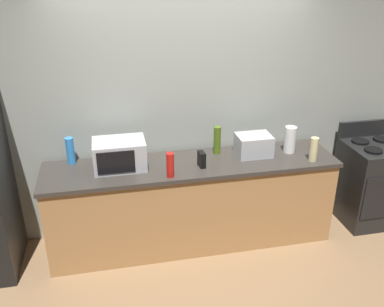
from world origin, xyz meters
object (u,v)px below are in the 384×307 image
object	(u,v)px
cordless_phone	(202,159)
bottle_hand_soap	(314,149)
paper_towel_roll	(290,140)
bottle_spray_cleaner	(70,151)
stove_range	(370,182)
toaster_oven	(254,145)
bottle_olive_oil	(217,140)
bottle_hot_sauce	(170,165)
microwave	(119,154)

from	to	relation	value
cordless_phone	bottle_hand_soap	size ratio (longest dim) A/B	0.63
paper_towel_roll	bottle_spray_cleaner	bearing A→B (deg)	175.06
stove_range	paper_towel_roll	world-z (taller)	paper_towel_roll
stove_range	toaster_oven	bearing A→B (deg)	177.47
cordless_phone	bottle_spray_cleaner	bearing A→B (deg)	157.78
bottle_olive_oil	toaster_oven	bearing A→B (deg)	-18.27
stove_range	bottle_spray_cleaner	xyz separation A→B (m)	(-3.13, 0.24, 0.57)
toaster_oven	bottle_hand_soap	xyz separation A→B (m)	(0.52, -0.25, 0.01)
stove_range	cordless_phone	size ratio (longest dim) A/B	7.20
bottle_hot_sauce	bottle_spray_cleaner	bearing A→B (deg)	152.08
bottle_olive_oil	bottle_hand_soap	xyz separation A→B (m)	(0.87, -0.36, -0.02)
paper_towel_roll	cordless_phone	bearing A→B (deg)	-171.33
toaster_oven	paper_towel_roll	world-z (taller)	paper_towel_roll
toaster_oven	cordless_phone	distance (m)	0.59
microwave	toaster_oven	xyz separation A→B (m)	(1.32, 0.01, -0.03)
bottle_spray_cleaner	bottle_hot_sauce	bearing A→B (deg)	-27.92
toaster_oven	paper_towel_roll	distance (m)	0.38
bottle_hand_soap	stove_range	bearing A→B (deg)	12.72
stove_range	microwave	bearing A→B (deg)	178.97
bottle_olive_oil	microwave	bearing A→B (deg)	-172.62
bottle_spray_cleaner	bottle_hand_soap	xyz separation A→B (m)	(2.29, -0.43, -0.01)
microwave	bottle_hand_soap	bearing A→B (deg)	-7.37
bottle_hand_soap	microwave	bearing A→B (deg)	172.63
stove_range	bottle_hot_sauce	bearing A→B (deg)	-174.10
bottle_hot_sauce	bottle_hand_soap	world-z (taller)	bottle_hand_soap
microwave	toaster_oven	world-z (taller)	microwave
toaster_oven	microwave	bearing A→B (deg)	-179.47
toaster_oven	bottle_hand_soap	distance (m)	0.58
cordless_phone	bottle_spray_cleaner	world-z (taller)	bottle_spray_cleaner
paper_towel_roll	cordless_phone	size ratio (longest dim) A/B	1.80
toaster_oven	bottle_spray_cleaner	distance (m)	1.78
cordless_phone	bottle_hand_soap	world-z (taller)	bottle_hand_soap
microwave	bottle_hand_soap	distance (m)	1.85
paper_towel_roll	bottle_olive_oil	world-z (taller)	bottle_olive_oil
microwave	bottle_spray_cleaner	size ratio (longest dim) A/B	1.83
cordless_phone	bottle_hot_sauce	distance (m)	0.35
paper_towel_roll	bottle_olive_oil	distance (m)	0.74
paper_towel_roll	bottle_spray_cleaner	xyz separation A→B (m)	(-2.15, 0.19, -0.00)
stove_range	bottle_spray_cleaner	bearing A→B (deg)	175.68
stove_range	bottle_olive_oil	size ratio (longest dim) A/B	3.81
bottle_olive_oil	bottle_spray_cleaner	bearing A→B (deg)	177.50
stove_range	paper_towel_roll	xyz separation A→B (m)	(-0.98, 0.05, 0.57)
bottle_hot_sauce	stove_range	bearing A→B (deg)	5.90
paper_towel_roll	stove_range	bearing A→B (deg)	-2.93
microwave	bottle_hand_soap	size ratio (longest dim) A/B	2.01
bottle_olive_oil	bottle_hot_sauce	bearing A→B (deg)	-143.13
toaster_oven	bottle_hand_soap	size ratio (longest dim) A/B	1.42
paper_towel_roll	bottle_hand_soap	xyz separation A→B (m)	(0.14, -0.24, -0.02)
toaster_oven	bottle_hot_sauce	world-z (taller)	bottle_hot_sauce
bottle_olive_oil	bottle_hand_soap	size ratio (longest dim) A/B	1.19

